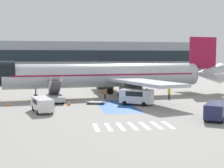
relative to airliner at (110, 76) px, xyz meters
The scene contains 24 objects.
ground_plane 4.51m from the airliner, 162.62° to the left, with size 600.00×600.00×0.00m, color gray.
apron_leadline_yellow 3.68m from the airliner, behind, with size 0.20×77.64×0.01m, color gold.
apron_stand_patch_blue 11.23m from the airliner, 93.29° to the right, with size 4.86×12.05×0.01m, color #2856A8.
apron_walkway_bar_0 24.13m from the airliner, 101.63° to the right, with size 0.44×3.60×0.01m, color silver.
apron_walkway_bar_1 23.92m from the airliner, 98.78° to the right, with size 0.44×3.60×0.01m, color silver.
apron_walkway_bar_2 23.77m from the airliner, 95.89° to the right, with size 0.44×3.60×0.01m, color silver.
apron_walkway_bar_3 23.68m from the airliner, 92.96° to the right, with size 0.44×3.60×0.01m, color silver.
apron_walkway_bar_4 23.65m from the airliner, 90.02° to the right, with size 0.44×3.60×0.01m, color silver.
apron_walkway_bar_5 23.68m from the airliner, 87.08° to the right, with size 0.44×3.60×0.01m, color silver.
apron_walkway_bar_6 23.77m from the airliner, 84.16° to the right, with size 0.44×3.60×0.01m, color silver.
airliner is the anchor object (origin of this frame).
boarding_stairs_forward 11.18m from the airliner, 146.96° to the right, with size 2.87×5.45×4.11m.
fuel_tanker 23.99m from the airliner, 72.38° to the left, with size 8.83×2.91×3.36m.
service_van_0 10.54m from the airliner, 76.84° to the right, with size 4.95×4.19×2.21m.
service_van_1 17.70m from the airliner, 126.67° to the right, with size 3.09×5.32×1.77m.
service_van_2 23.31m from the airliner, 68.94° to the right, with size 4.28×5.11×1.82m.
baggage_cart 9.34m from the airliner, 111.75° to the right, with size 2.90×2.12×0.87m.
ground_crew_0 10.46m from the airliner, 25.55° to the right, with size 0.49×0.38×1.84m.
ground_crew_1 4.55m from the airliner, 110.41° to the right, with size 0.48×0.43×1.73m.
ground_crew_2 7.05m from the airliner, 28.89° to the right, with size 0.34×0.48×1.71m.
ground_crew_3 7.84m from the airliner, 51.33° to the right, with size 0.46×0.47×1.71m.
traffic_cone_0 17.90m from the airliner, 152.01° to the right, with size 0.53×0.53×0.59m.
traffic_cone_1 11.90m from the airliner, 128.53° to the right, with size 0.59×0.59×0.65m.
terminal_building 89.15m from the airliner, 83.18° to the left, with size 92.80×12.10×13.78m.
Camera 1 is at (-5.31, -53.51, 6.63)m, focal length 50.00 mm.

